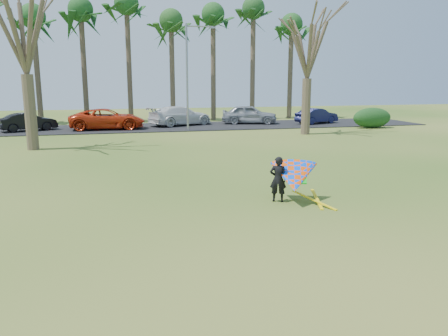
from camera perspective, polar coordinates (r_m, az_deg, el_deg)
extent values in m
plane|color=#1E5111|center=(12.49, 2.19, -6.73)|extent=(100.00, 100.00, 0.00)
cube|color=black|center=(36.76, -8.56, 5.29)|extent=(46.00, 7.00, 0.06)
cylinder|color=#453729|center=(42.95, -23.20, 11.36)|extent=(0.48, 0.48, 9.00)
ellipsoid|color=#1B4D1C|center=(43.28, -23.72, 17.70)|extent=(4.84, 4.84, 3.08)
cylinder|color=#453729|center=(42.51, -17.80, 12.21)|extent=(0.48, 0.48, 9.70)
ellipsoid|color=#194418|center=(42.93, -18.24, 19.08)|extent=(4.84, 4.84, 3.08)
cylinder|color=#4F3F2F|center=(42.45, -12.30, 12.96)|extent=(0.48, 0.48, 10.40)
ellipsoid|color=#194619|center=(42.97, -12.63, 20.30)|extent=(4.84, 4.84, 3.08)
cylinder|color=#4B3A2D|center=(42.74, -6.78, 12.18)|extent=(0.48, 0.48, 9.00)
ellipsoid|color=#1E4D1B|center=(43.08, -6.93, 18.58)|extent=(4.84, 4.84, 3.08)
cylinder|color=brown|center=(43.42, -1.41, 12.71)|extent=(0.48, 0.48, 9.70)
ellipsoid|color=#1B4A1A|center=(43.84, -1.45, 19.45)|extent=(4.84, 4.84, 3.08)
cylinder|color=brown|center=(44.46, 3.77, 13.11)|extent=(0.48, 0.48, 10.40)
ellipsoid|color=#17431A|center=(44.96, 3.86, 20.13)|extent=(4.84, 4.84, 3.08)
cylinder|color=#47372A|center=(45.80, 8.64, 12.08)|extent=(0.48, 0.48, 9.00)
ellipsoid|color=#1E4D1B|center=(46.11, 8.83, 18.05)|extent=(4.84, 4.84, 3.08)
cylinder|color=#4B3D2D|center=(26.89, -23.97, 6.64)|extent=(0.64, 0.64, 4.20)
cylinder|color=brown|center=(32.32, 10.66, 7.88)|extent=(0.64, 0.64, 3.99)
cylinder|color=gray|center=(33.82, -4.84, 11.59)|extent=(0.16, 0.16, 8.00)
cylinder|color=gray|center=(34.22, -3.21, 17.99)|extent=(2.00, 0.10, 0.10)
cube|color=gray|center=(34.41, -1.49, 17.88)|extent=(0.40, 0.18, 0.12)
ellipsoid|color=#153C16|center=(38.07, 18.77, 6.23)|extent=(3.32, 1.51, 1.66)
ellipsoid|color=#163914|center=(38.35, 19.14, 5.97)|extent=(2.34, 1.10, 1.30)
imported|color=black|center=(36.75, -24.23, 5.52)|extent=(4.33, 3.03, 1.35)
imported|color=red|center=(35.81, -15.00, 6.21)|extent=(5.83, 2.73, 1.61)
imported|color=silver|center=(37.81, -5.73, 6.81)|extent=(6.06, 4.37, 1.63)
imported|color=#91959D|center=(39.13, 3.32, 7.03)|extent=(5.21, 3.15, 1.66)
imported|color=#161944|center=(40.10, 12.01, 6.68)|extent=(4.35, 2.77, 1.35)
imported|color=black|center=(14.21, 7.07, -1.45)|extent=(0.63, 0.53, 1.49)
cone|color=#054EFB|center=(14.12, 9.15, -1.15)|extent=(2.13, 2.39, 2.02)
cube|color=#0CBF19|center=(14.11, 9.72, -1.39)|extent=(0.62, 0.60, 0.24)
cube|color=yellow|center=(14.24, 11.64, -4.61)|extent=(0.85, 1.66, 0.28)
cube|color=yellow|center=(14.50, 12.02, -4.34)|extent=(0.56, 1.76, 0.22)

